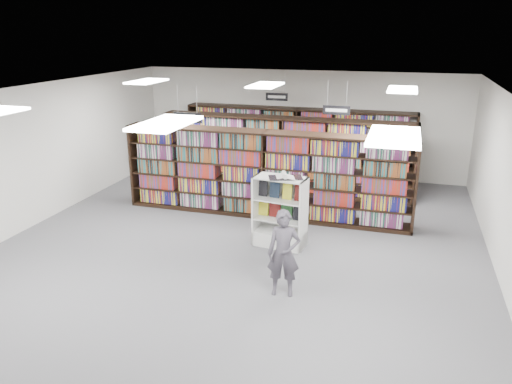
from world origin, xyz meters
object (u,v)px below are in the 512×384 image
(endcap_display, at_px, (280,223))
(open_book, at_px, (285,176))
(bookshelf_row_near, at_px, (265,174))
(shopper, at_px, (284,253))

(endcap_display, distance_m, open_book, 1.05)
(bookshelf_row_near, height_order, endcap_display, bookshelf_row_near)
(bookshelf_row_near, height_order, open_book, bookshelf_row_near)
(endcap_display, height_order, open_book, open_book)
(open_book, distance_m, shopper, 2.15)
(endcap_display, distance_m, shopper, 2.10)
(open_book, height_order, shopper, open_book)
(shopper, bearing_deg, open_book, 93.88)
(bookshelf_row_near, distance_m, endcap_display, 1.84)
(open_book, bearing_deg, shopper, -97.08)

